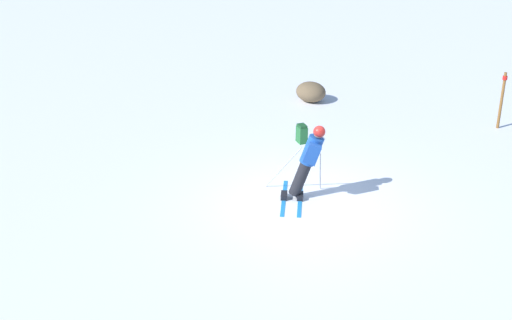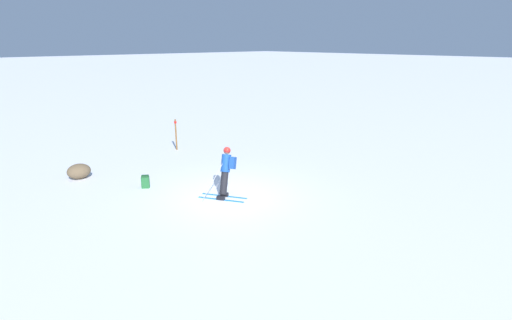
{
  "view_description": "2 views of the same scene",
  "coord_description": "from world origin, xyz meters",
  "px_view_note": "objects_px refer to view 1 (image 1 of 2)",
  "views": [
    {
      "loc": [
        -7.03,
        12.08,
        7.41
      ],
      "look_at": [
        0.48,
        1.27,
        1.4
      ],
      "focal_mm": 50.0,
      "sensor_mm": 36.0,
      "label": 1
    },
    {
      "loc": [
        8.7,
        10.59,
        5.45
      ],
      "look_at": [
        -0.3,
        1.04,
        1.52
      ],
      "focal_mm": 28.0,
      "sensor_mm": 36.0,
      "label": 2
    }
  ],
  "objects_px": {
    "skier": "(308,159)",
    "trail_marker": "(502,98)",
    "exposed_boulder_0": "(311,92)",
    "spare_backpack": "(302,134)"
  },
  "relations": [
    {
      "from": "spare_backpack",
      "to": "exposed_boulder_0",
      "type": "xyz_separation_m",
      "value": [
        1.44,
        -2.89,
        0.06
      ]
    },
    {
      "from": "skier",
      "to": "exposed_boulder_0",
      "type": "distance_m",
      "value": 6.52
    },
    {
      "from": "trail_marker",
      "to": "spare_backpack",
      "type": "bearing_deg",
      "value": 45.31
    },
    {
      "from": "skier",
      "to": "spare_backpack",
      "type": "relative_size",
      "value": 3.62
    },
    {
      "from": "skier",
      "to": "spare_backpack",
      "type": "xyz_separation_m",
      "value": [
        1.8,
        -2.72,
        -0.75
      ]
    },
    {
      "from": "skier",
      "to": "spare_backpack",
      "type": "height_order",
      "value": "skier"
    },
    {
      "from": "skier",
      "to": "exposed_boulder_0",
      "type": "bearing_deg",
      "value": -89.83
    },
    {
      "from": "skier",
      "to": "trail_marker",
      "type": "xyz_separation_m",
      "value": [
        -2.14,
        -6.71,
        -0.1
      ]
    },
    {
      "from": "spare_backpack",
      "to": "trail_marker",
      "type": "xyz_separation_m",
      "value": [
        -3.94,
        -3.99,
        0.65
      ]
    },
    {
      "from": "spare_backpack",
      "to": "exposed_boulder_0",
      "type": "distance_m",
      "value": 3.23
    }
  ]
}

